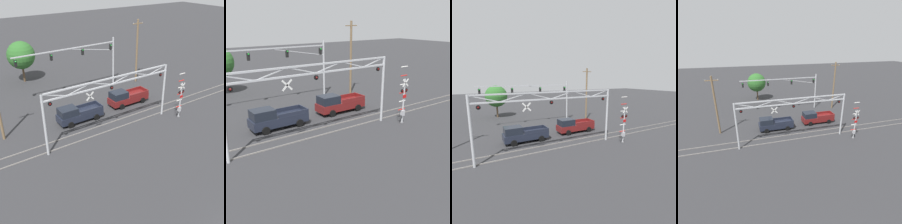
{
  "view_description": "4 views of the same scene",
  "coord_description": "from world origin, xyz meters",
  "views": [
    {
      "loc": [
        -14.82,
        -4.95,
        16.29
      ],
      "look_at": [
        -0.78,
        15.65,
        3.22
      ],
      "focal_mm": 45.0,
      "sensor_mm": 36.0,
      "label": 1
    },
    {
      "loc": [
        -11.41,
        -2.1,
        9.76
      ],
      "look_at": [
        1.54,
        16.03,
        2.29
      ],
      "focal_mm": 45.0,
      "sensor_mm": 36.0,
      "label": 2
    },
    {
      "loc": [
        -7.11,
        0.75,
        7.67
      ],
      "look_at": [
        1.77,
        17.48,
        4.01
      ],
      "focal_mm": 28.0,
      "sensor_mm": 36.0,
      "label": 3
    },
    {
      "loc": [
        -6.32,
        -3.69,
        13.21
      ],
      "look_at": [
        0.48,
        20.28,
        3.05
      ],
      "focal_mm": 28.0,
      "sensor_mm": 36.0,
      "label": 4
    }
  ],
  "objects": [
    {
      "name": "rail_track_far",
      "position": [
        0.0,
        18.58,
        0.05
      ],
      "size": [
        80.0,
        0.08,
        0.1
      ],
      "primitive_type": "cube",
      "color": "gray",
      "rests_on": "ground_plane"
    },
    {
      "name": "pickup_truck_lead",
      "position": [
        -1.98,
        21.05,
        0.98
      ],
      "size": [
        5.39,
        2.07,
        2.05
      ],
      "color": "#1E2333",
      "rests_on": "ground_plane"
    },
    {
      "name": "rail_track_near",
      "position": [
        0.0,
        17.15,
        0.05
      ],
      "size": [
        80.0,
        0.08,
        0.1
      ],
      "primitive_type": "cube",
      "color": "gray",
      "rests_on": "ground_plane"
    },
    {
      "name": "pickup_truck_following",
      "position": [
        5.48,
        21.56,
        0.98
      ],
      "size": [
        5.49,
        2.07,
        2.05
      ],
      "color": "maroon",
      "rests_on": "ground_plane"
    },
    {
      "name": "crossing_gantry",
      "position": [
        -0.02,
        16.86,
        4.57
      ],
      "size": [
        15.09,
        0.28,
        6.37
      ],
      "color": "#B7BABF",
      "rests_on": "ground_plane"
    },
    {
      "name": "background_tree_beyond_span",
      "position": [
        -2.84,
        37.1,
        4.22
      ],
      "size": [
        4.2,
        4.2,
        6.33
      ],
      "color": "brown",
      "rests_on": "ground_plane"
    },
    {
      "name": "traffic_signal_span",
      "position": [
        3.93,
        28.54,
        5.11
      ],
      "size": [
        14.93,
        0.39,
        7.1
      ],
      "color": "#B7BABF",
      "rests_on": "ground_plane"
    },
    {
      "name": "utility_pole_right",
      "position": [
        11.7,
        27.33,
        4.87
      ],
      "size": [
        1.8,
        0.28,
        9.45
      ],
      "color": "brown",
      "rests_on": "ground_plane"
    },
    {
      "name": "crossing_signal_mast",
      "position": [
        8.57,
        15.16,
        2.17
      ],
      "size": [
        1.05,
        0.35,
        5.6
      ],
      "color": "#B7BABF",
      "rests_on": "ground_plane"
    }
  ]
}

